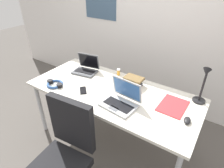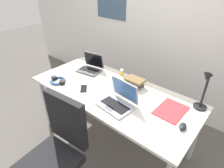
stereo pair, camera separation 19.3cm
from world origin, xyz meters
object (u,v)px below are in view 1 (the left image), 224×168
(laptop_back_left, at_px, (86,69))
(computer_mouse, at_px, (187,120))
(desk_lamp, at_px, (203,85))
(laptop_mid_desk, at_px, (121,100))
(book_stack, at_px, (133,81))
(cell_phone, at_px, (83,90))
(pill_bottle, at_px, (118,72))
(paper_folder_front_left, at_px, (173,106))
(office_chair, at_px, (64,164))
(headphones, at_px, (55,84))

(laptop_back_left, distance_m, computer_mouse, 1.31)
(desk_lamp, xyz_separation_m, computer_mouse, (-0.01, -0.32, -0.18))
(laptop_mid_desk, relative_size, book_stack, 1.68)
(cell_phone, relative_size, pill_bottle, 1.72)
(laptop_mid_desk, xyz_separation_m, cell_phone, (-0.45, -0.02, -0.04))
(desk_lamp, bearing_deg, paper_folder_front_left, -135.09)
(cell_phone, relative_size, book_stack, 0.67)
(laptop_mid_desk, distance_m, computer_mouse, 0.59)
(cell_phone, bearing_deg, laptop_back_left, 80.97)
(paper_folder_front_left, distance_m, office_chair, 1.11)
(laptop_mid_desk, xyz_separation_m, laptop_back_left, (-0.70, 0.33, -0.00))
(computer_mouse, relative_size, paper_folder_front_left, 0.31)
(pill_bottle, height_order, office_chair, office_chair)
(cell_phone, bearing_deg, book_stack, 0.76)
(computer_mouse, distance_m, cell_phone, 1.04)
(desk_lamp, height_order, book_stack, desk_lamp)
(laptop_mid_desk, distance_m, cell_phone, 0.45)
(pill_bottle, bearing_deg, cell_phone, -104.05)
(cell_phone, bearing_deg, office_chair, -111.56)
(laptop_mid_desk, bearing_deg, laptop_back_left, 155.11)
(office_chair, bearing_deg, book_stack, 82.54)
(headphones, height_order, book_stack, book_stack)
(computer_mouse, relative_size, pill_bottle, 1.22)
(laptop_back_left, distance_m, pill_bottle, 0.41)
(desk_lamp, bearing_deg, book_stack, -175.01)
(cell_phone, distance_m, headphones, 0.34)
(pill_bottle, bearing_deg, laptop_mid_desk, -55.71)
(laptop_back_left, relative_size, pill_bottle, 3.98)
(headphones, bearing_deg, laptop_back_left, 79.50)
(headphones, bearing_deg, desk_lamp, 21.17)
(laptop_back_left, distance_m, book_stack, 0.63)
(computer_mouse, distance_m, office_chair, 1.11)
(laptop_mid_desk, relative_size, headphones, 1.60)
(desk_lamp, bearing_deg, headphones, -158.83)
(computer_mouse, relative_size, book_stack, 0.47)
(computer_mouse, relative_size, headphones, 0.45)
(laptop_mid_desk, height_order, paper_folder_front_left, laptop_mid_desk)
(book_stack, xyz_separation_m, paper_folder_front_left, (0.49, -0.12, -0.04))
(laptop_back_left, height_order, computer_mouse, laptop_back_left)
(pill_bottle, bearing_deg, desk_lamp, -3.12)
(cell_phone, xyz_separation_m, pill_bottle, (0.13, 0.50, 0.04))
(headphones, relative_size, office_chair, 0.22)
(desk_lamp, relative_size, office_chair, 0.41)
(laptop_mid_desk, xyz_separation_m, office_chair, (-0.20, -0.60, -0.39))
(book_stack, bearing_deg, pill_bottle, 156.89)
(headphones, xyz_separation_m, office_chair, (0.59, -0.50, -0.36))
(computer_mouse, height_order, paper_folder_front_left, computer_mouse)
(laptop_back_left, height_order, pill_bottle, laptop_back_left)
(laptop_back_left, height_order, cell_phone, laptop_back_left)
(computer_mouse, height_order, headphones, headphones)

